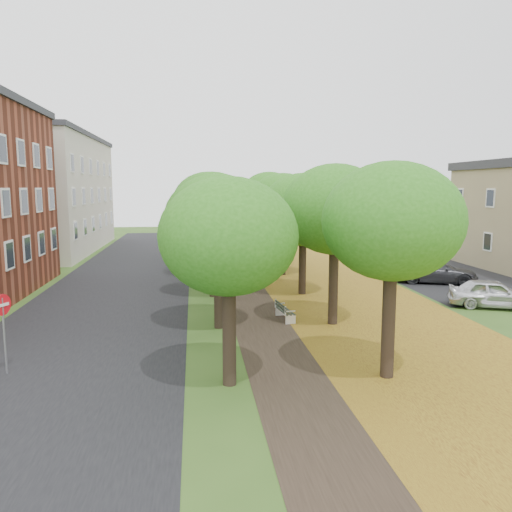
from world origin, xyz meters
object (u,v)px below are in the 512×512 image
object	(u,v)px
street_sign	(3,316)
car_red	(429,271)
car_white	(402,262)
car_silver	(493,294)
bench	(284,311)
car_grey	(435,271)

from	to	relation	value
street_sign	car_red	xyz separation A→B (m)	(19.99, 12.78, -1.18)
car_red	car_white	distance (m)	3.94
car_silver	car_red	bearing A→B (deg)	21.70
bench	car_white	world-z (taller)	car_white
bench	car_grey	bearing A→B (deg)	-62.64
car_silver	car_grey	world-z (taller)	car_grey
street_sign	car_grey	size ratio (longest dim) A/B	0.52
car_white	car_silver	bearing A→B (deg)	-159.02
street_sign	car_white	size ratio (longest dim) A/B	0.56
car_red	car_grey	bearing A→B (deg)	-132.44
street_sign	car_silver	xyz separation A→B (m)	(19.99, 6.13, -1.16)
bench	car_grey	xyz separation A→B (m)	(10.59, 7.27, 0.31)
bench	car_silver	distance (m)	10.37
bench	car_red	world-z (taller)	car_red
car_grey	street_sign	bearing A→B (deg)	140.37
bench	car_red	distance (m)	12.81
street_sign	car_red	distance (m)	23.75
car_red	car_white	bearing A→B (deg)	7.41
car_white	street_sign	bearing A→B (deg)	150.89
car_grey	car_red	bearing A→B (deg)	58.90
street_sign	car_red	size ratio (longest dim) A/B	0.62
bench	car_white	bearing A→B (deg)	-48.97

